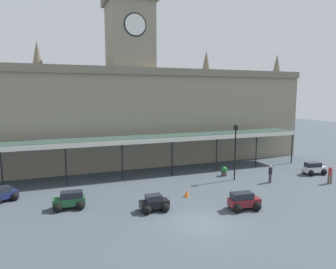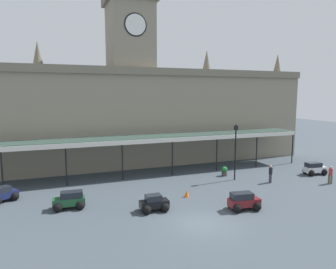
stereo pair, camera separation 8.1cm
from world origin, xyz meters
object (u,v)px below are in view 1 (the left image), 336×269
at_px(pedestrian_near_entrance, 270,173).
at_px(car_maroon_estate, 244,202).
at_px(car_white_estate, 314,169).
at_px(victorian_lamppost, 235,146).
at_px(car_navy_sedan, 3,195).
at_px(car_black_sedan, 154,204).
at_px(planter_forecourt_centre, 224,171).
at_px(traffic_cone, 187,193).
at_px(pedestrian_crossing_forecourt, 330,174).
at_px(car_green_estate, 70,201).

bearing_deg(pedestrian_near_entrance, car_maroon_estate, -142.36).
height_order(car_white_estate, victorian_lamppost, victorian_lamppost).
bearing_deg(car_white_estate, car_navy_sedan, 175.34).
relative_size(car_navy_sedan, car_black_sedan, 1.09).
bearing_deg(car_maroon_estate, victorian_lamppost, 61.65).
relative_size(pedestrian_near_entrance, planter_forecourt_centre, 1.74).
relative_size(victorian_lamppost, traffic_cone, 9.54).
bearing_deg(car_maroon_estate, traffic_cone, 124.01).
xyz_separation_m(pedestrian_crossing_forecourt, pedestrian_near_entrance, (-4.98, 2.24, 0.00)).
height_order(car_white_estate, pedestrian_near_entrance, pedestrian_near_entrance).
height_order(pedestrian_crossing_forecourt, victorian_lamppost, victorian_lamppost).
bearing_deg(car_navy_sedan, pedestrian_near_entrance, -7.87).
bearing_deg(car_white_estate, victorian_lamppost, 171.92).
bearing_deg(car_black_sedan, car_navy_sedan, 149.90).
xyz_separation_m(car_black_sedan, traffic_cone, (3.43, 1.95, -0.22)).
bearing_deg(pedestrian_near_entrance, traffic_cone, -174.37).
bearing_deg(car_navy_sedan, car_green_estate, -35.54).
bearing_deg(traffic_cone, victorian_lamppost, 24.49).
distance_m(car_navy_sedan, car_maroon_estate, 18.29).
relative_size(traffic_cone, planter_forecourt_centre, 0.59).
height_order(car_green_estate, planter_forecourt_centre, car_green_estate).
distance_m(car_black_sedan, victorian_lamppost, 11.35).
bearing_deg(traffic_cone, car_maroon_estate, -55.99).
bearing_deg(car_maroon_estate, planter_forecourt_centre, 67.33).
height_order(car_maroon_estate, pedestrian_crossing_forecourt, pedestrian_crossing_forecourt).
distance_m(car_navy_sedan, traffic_cone, 14.32).
bearing_deg(car_black_sedan, pedestrian_crossing_forecourt, 1.94).
xyz_separation_m(car_navy_sedan, car_green_estate, (4.73, -3.38, 0.06)).
relative_size(car_green_estate, planter_forecourt_centre, 2.40).
relative_size(car_white_estate, pedestrian_near_entrance, 1.40).
distance_m(car_white_estate, pedestrian_crossing_forecourt, 3.29).
xyz_separation_m(car_white_estate, planter_forecourt_centre, (-8.97, 2.88, -0.07)).
relative_size(car_navy_sedan, pedestrian_near_entrance, 1.35).
bearing_deg(pedestrian_near_entrance, car_green_estate, -179.27).
bearing_deg(car_green_estate, traffic_cone, -4.19).
bearing_deg(car_white_estate, car_black_sedan, -169.01).
xyz_separation_m(car_maroon_estate, pedestrian_near_entrance, (6.32, 4.88, 0.34)).
bearing_deg(pedestrian_crossing_forecourt, planter_forecourt_centre, 142.64).
relative_size(pedestrian_near_entrance, victorian_lamppost, 0.31).
xyz_separation_m(car_green_estate, pedestrian_crossing_forecourt, (23.01, -2.02, 0.34)).
xyz_separation_m(pedestrian_crossing_forecourt, planter_forecourt_centre, (-7.74, 5.91, -0.42)).
distance_m(car_black_sedan, pedestrian_near_entrance, 12.76).
bearing_deg(traffic_cone, car_white_estate, 6.28).
distance_m(pedestrian_crossing_forecourt, pedestrian_near_entrance, 5.46).
xyz_separation_m(car_navy_sedan, traffic_cone, (13.74, -4.04, -0.22)).
relative_size(car_navy_sedan, car_green_estate, 0.98).
relative_size(car_black_sedan, planter_forecourt_centre, 2.16).
distance_m(car_white_estate, traffic_cone, 15.32).
xyz_separation_m(car_navy_sedan, pedestrian_crossing_forecourt, (27.74, -5.39, 0.41)).
bearing_deg(pedestrian_crossing_forecourt, car_maroon_estate, -166.89).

